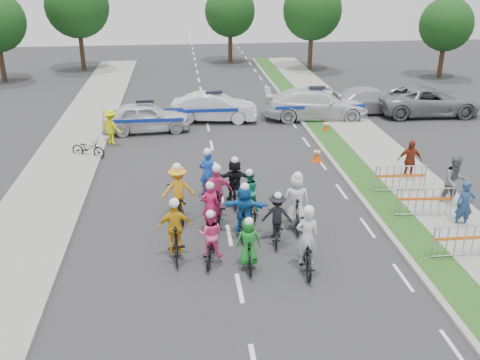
{
  "coord_description": "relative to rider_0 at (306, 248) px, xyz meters",
  "views": [
    {
      "loc": [
        -1.35,
        -12.15,
        8.23
      ],
      "look_at": [
        0.57,
        4.95,
        1.1
      ],
      "focal_mm": 40.0,
      "sensor_mm": 36.0,
      "label": 1
    }
  ],
  "objects": [
    {
      "name": "civilian_sedan",
      "position": [
        7.54,
        16.19,
        0.05
      ],
      "size": [
        5.18,
        2.6,
        1.44
      ],
      "primitive_type": "imported",
      "rotation": [
        0.0,
        0.0,
        1.69
      ],
      "color": "#A5A5AA",
      "rests_on": "ground"
    },
    {
      "name": "cone_1",
      "position": [
        3.97,
        12.69,
        -0.33
      ],
      "size": [
        0.4,
        0.4,
        0.7
      ],
      "color": "#F24C0C",
      "rests_on": "ground"
    },
    {
      "name": "police_car_1",
      "position": [
        -1.56,
        15.43,
        0.09
      ],
      "size": [
        4.79,
        2.21,
        1.52
      ],
      "primitive_type": "imported",
      "rotation": [
        0.0,
        0.0,
        1.44
      ],
      "color": "silver",
      "rests_on": "ground"
    },
    {
      "name": "tree_1",
      "position": [
        7.02,
        29.23,
        3.87
      ],
      "size": [
        4.55,
        4.55,
        6.82
      ],
      "color": "#382619",
      "rests_on": "ground"
    },
    {
      "name": "spectator_0",
      "position": [
        5.72,
        1.95,
        0.14
      ],
      "size": [
        0.63,
        0.45,
        1.62
      ],
      "primitive_type": "imported",
      "rotation": [
        0.0,
        0.0,
        -0.12
      ],
      "color": "navy",
      "rests_on": "ground"
    },
    {
      "name": "barrier_0",
      "position": [
        4.72,
        -0.02,
        -0.11
      ],
      "size": [
        2.0,
        0.51,
        1.12
      ],
      "primitive_type": null,
      "rotation": [
        0.0,
        0.0,
        -0.01
      ],
      "color": "#A5A8AD",
      "rests_on": "ground"
    },
    {
      "name": "rider_11",
      "position": [
        -1.56,
        4.57,
        0.11
      ],
      "size": [
        1.5,
        1.79,
        1.86
      ],
      "rotation": [
        0.0,
        0.0,
        3.1
      ],
      "color": "black",
      "rests_on": "ground"
    },
    {
      "name": "rider_10",
      "position": [
        -3.57,
        3.72,
        0.11
      ],
      "size": [
        1.19,
        2.05,
        2.03
      ],
      "rotation": [
        0.0,
        0.0,
        3.26
      ],
      "color": "black",
      "rests_on": "ground"
    },
    {
      "name": "rider_8",
      "position": [
        -1.17,
        3.62,
        -0.02
      ],
      "size": [
        0.81,
        1.77,
        1.75
      ],
      "rotation": [
        0.0,
        0.0,
        3.27
      ],
      "color": "black",
      "rests_on": "ground"
    },
    {
      "name": "rider_9",
      "position": [
        -2.28,
        3.44,
        0.11
      ],
      "size": [
        1.03,
        1.95,
        2.04
      ],
      "rotation": [
        0.0,
        0.0,
        3.14
      ],
      "color": "black",
      "rests_on": "ground"
    },
    {
      "name": "rider_3",
      "position": [
        -3.66,
        1.05,
        0.08
      ],
      "size": [
        0.99,
        1.87,
        1.97
      ],
      "rotation": [
        0.0,
        0.0,
        3.15
      ],
      "color": "black",
      "rests_on": "ground"
    },
    {
      "name": "rider_2",
      "position": [
        -2.66,
        0.73,
        -0.04
      ],
      "size": [
        0.9,
        1.74,
        1.69
      ],
      "rotation": [
        0.0,
        0.0,
        2.94
      ],
      "color": "black",
      "rests_on": "ground"
    },
    {
      "name": "rider_0",
      "position": [
        0.0,
        0.0,
        0.0
      ],
      "size": [
        0.89,
        2.06,
        2.04
      ],
      "rotation": [
        0.0,
        0.0,
        3.04
      ],
      "color": "black",
      "rests_on": "ground"
    },
    {
      "name": "police_car_0",
      "position": [
        -5.16,
        13.89,
        0.09
      ],
      "size": [
        4.59,
        2.16,
        1.52
      ],
      "primitive_type": "imported",
      "rotation": [
        0.0,
        0.0,
        1.66
      ],
      "color": "silver",
      "rests_on": "ground"
    },
    {
      "name": "rider_12",
      "position": [
        -2.49,
        5.16,
        -0.01
      ],
      "size": [
        0.88,
        2.03,
        2.01
      ],
      "rotation": [
        0.0,
        0.0,
        3.04
      ],
      "color": "black",
      "rests_on": "ground"
    },
    {
      "name": "parked_bike",
      "position": [
        -7.55,
        10.23,
        -0.25
      ],
      "size": [
        1.71,
        1.14,
        0.85
      ],
      "primitive_type": "imported",
      "rotation": [
        0.0,
        0.0,
        1.18
      ],
      "color": "black",
      "rests_on": "ground"
    },
    {
      "name": "marshal_hiviz",
      "position": [
        -6.7,
        12.0,
        0.18
      ],
      "size": [
        1.27,
        1.13,
        1.7
      ],
      "primitive_type": "imported",
      "rotation": [
        0.0,
        0.0,
        2.57
      ],
      "color": "#D8D80B",
      "rests_on": "ground"
    },
    {
      "name": "rider_4",
      "position": [
        -0.54,
        1.71,
        -0.0
      ],
      "size": [
        1.03,
        1.75,
        1.71
      ],
      "rotation": [
        0.0,
        0.0,
        2.96
      ],
      "color": "black",
      "rests_on": "ground"
    },
    {
      "name": "spectator_1",
      "position": [
        6.18,
        3.56,
        0.28
      ],
      "size": [
        0.94,
        0.74,
        1.9
      ],
      "primitive_type": "imported",
      "rotation": [
        0.0,
        0.0,
        0.02
      ],
      "color": "#595A5F",
      "rests_on": "ground"
    },
    {
      "name": "grass_strip",
      "position": [
        3.82,
        4.23,
        -0.62
      ],
      "size": [
        1.2,
        60.0,
        0.11
      ],
      "primitive_type": "cube",
      "color": "#1A4616",
      "rests_on": "ground"
    },
    {
      "name": "barrier_2",
      "position": [
        4.72,
        4.83,
        -0.11
      ],
      "size": [
        2.02,
        0.6,
        1.12
      ],
      "primitive_type": null,
      "rotation": [
        0.0,
        0.0,
        -0.05
      ],
      "color": "#A5A8AD",
      "rests_on": "ground"
    },
    {
      "name": "tree_2",
      "position": [
        16.02,
        25.23,
        3.16
      ],
      "size": [
        3.85,
        3.85,
        5.77
      ],
      "color": "#382619",
      "rests_on": "ground"
    },
    {
      "name": "tree_3",
      "position": [
        -10.98,
        31.23,
        4.22
      ],
      "size": [
        4.9,
        4.9,
        7.35
      ],
      "color": "#382619",
      "rests_on": "ground"
    },
    {
      "name": "cone_0",
      "position": [
        2.47,
        8.56,
        -0.33
      ],
      "size": [
        0.4,
        0.4,
        0.7
      ],
      "color": "#F24C0C",
      "rests_on": "ground"
    },
    {
      "name": "tree_4",
      "position": [
        1.02,
        33.23,
        3.52
      ],
      "size": [
        4.2,
        4.2,
        6.3
      ],
      "color": "#382619",
      "rests_on": "ground"
    },
    {
      "name": "rider_5",
      "position": [
        -1.5,
        2.18,
        0.11
      ],
      "size": [
        1.55,
        1.84,
        1.87
      ],
      "rotation": [
        0.0,
        0.0,
        2.94
      ],
      "color": "black",
      "rests_on": "ground"
    },
    {
      "name": "rider_6",
      "position": [
        -2.55,
        2.53,
        -0.07
      ],
      "size": [
        0.68,
        1.79,
        1.81
      ],
      "rotation": [
        0.0,
        0.0,
        3.11
      ],
      "color": "black",
      "rests_on": "ground"
    },
    {
      "name": "police_car_2",
      "position": [
        4.06,
        15.23,
        0.16
      ],
      "size": [
        5.89,
        2.86,
        1.65
      ],
      "primitive_type": "imported",
      "rotation": [
        0.0,
        0.0,
        1.47
      ],
      "color": "silver",
      "rests_on": "ground"
    },
    {
      "name": "rider_7",
      "position": [
        0.24,
        2.53,
        0.11
      ],
      "size": [
        0.88,
        1.95,
        2.01
      ],
      "rotation": [
        0.0,
        0.0,
        3.07
      ],
      "color": "black",
      "rests_on": "ground"
    },
    {
      "name": "sidewalk_right",
      "position": [
        5.62,
        4.23,
        -0.61
      ],
      "size": [
        2.4,
        60.0,
        0.13
      ],
      "primitive_type": "cube",
      "color": "gray",
      "rests_on": "ground"
    },
    {
      "name": "barrier_1",
      "position": [
        4.72,
        2.74,
        -0.11
      ],
      "size": [
        2.04,
        0.67,
        1.12
      ],
      "primitive_type": null,
      "rotation": [
        0.0,
        0.0,
        -0.09
      ],
      "color": "#A5A8AD",
      "rests_on": "ground"
    },
    {
      "name": "civilian_suv",
      "position": [
        10.58,
        15.32,
        0.13
      ],
      "size": [
        5.84,
        2.87,
        1.6
      ],
      "primitive_type": "imported",
      "rotation": [
        0.0,
        0.0,
        1.53
      ],
      "color": "slate",
      "rests_on": "ground"
    },
    {
      "name": "sidewalk_left",
      "position": [
        -8.48,
        4.23,
        -0.61
      ],
      "size": [
        3.0,
        60.0,
        0.13
      ],
      "primitive_type": "cube",
      "color": "gray",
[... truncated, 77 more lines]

